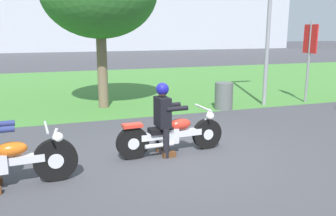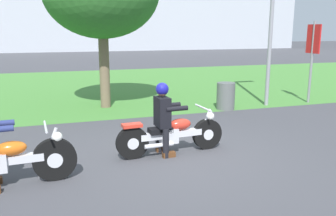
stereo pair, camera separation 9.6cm
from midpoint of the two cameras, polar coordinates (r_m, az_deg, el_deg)
ground at (r=6.68m, az=0.59°, el=-7.72°), size 120.00×120.00×0.00m
grass_verge at (r=15.31m, az=-10.73°, el=3.60°), size 60.00×12.00×0.01m
motorcycle_lead at (r=6.68m, az=0.20°, el=-4.32°), size 2.14×0.66×0.86m
rider_lead at (r=6.51m, az=-1.17°, el=-0.88°), size 0.56×0.48×1.38m
motorcycle_follow at (r=5.79m, az=-26.06°, el=-8.02°), size 2.25×0.66×0.90m
trash_can at (r=10.59m, az=8.80°, el=1.96°), size 0.54×0.54×0.80m
sign_banner at (r=12.21m, az=21.82°, el=8.86°), size 0.08×0.60×2.60m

